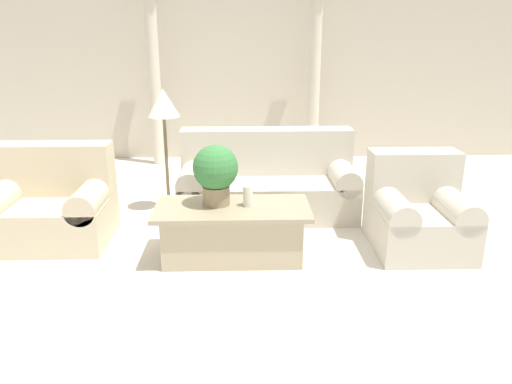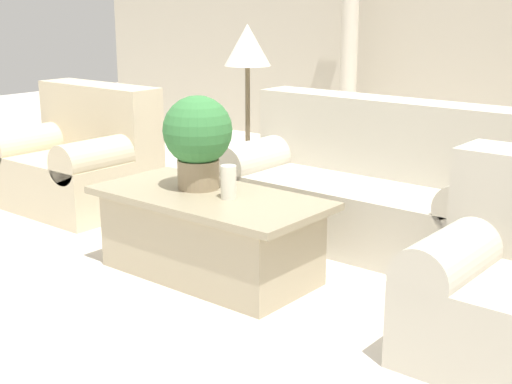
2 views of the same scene
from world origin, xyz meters
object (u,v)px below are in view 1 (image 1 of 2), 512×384
(potted_plant, at_px, (216,171))
(armchair, at_px, (418,211))
(sofa_long, at_px, (267,182))
(floor_lamp, at_px, (164,110))
(loveseat, at_px, (51,204))
(coffee_table, at_px, (233,231))

(potted_plant, height_order, armchair, potted_plant)
(sofa_long, height_order, floor_lamp, floor_lamp)
(armchair, bearing_deg, sofa_long, 144.95)
(loveseat, bearing_deg, potted_plant, -13.38)
(sofa_long, distance_m, loveseat, 2.23)
(coffee_table, xyz_separation_m, potted_plant, (-0.14, 0.07, 0.54))
(coffee_table, distance_m, floor_lamp, 1.69)
(coffee_table, bearing_deg, potted_plant, 154.95)
(sofa_long, bearing_deg, floor_lamp, 174.80)
(potted_plant, bearing_deg, sofa_long, 64.33)
(sofa_long, bearing_deg, potted_plant, -115.67)
(potted_plant, distance_m, floor_lamp, 1.36)
(sofa_long, xyz_separation_m, coffee_table, (-0.37, -1.13, -0.11))
(sofa_long, xyz_separation_m, armchair, (1.36, -0.95, -0.00))
(sofa_long, height_order, armchair, sofa_long)
(armchair, bearing_deg, loveseat, 175.51)
(loveseat, bearing_deg, coffee_table, -14.38)
(sofa_long, xyz_separation_m, potted_plant, (-0.51, -1.06, 0.43))
(coffee_table, relative_size, armchair, 1.56)
(sofa_long, height_order, coffee_table, sofa_long)
(coffee_table, xyz_separation_m, armchair, (1.72, 0.18, 0.11))
(floor_lamp, bearing_deg, potted_plant, -62.72)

